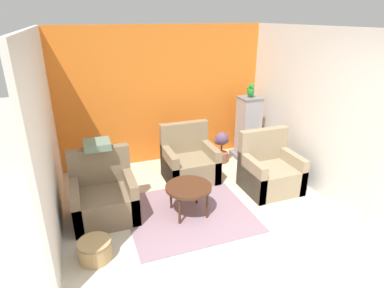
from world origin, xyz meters
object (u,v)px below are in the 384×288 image
armchair_left (104,198)px  potted_plant (222,146)px  coffee_table (189,189)px  armchair_right (270,172)px  parrot (251,91)px  wicker_basket (95,249)px  birdcage (248,129)px  armchair_middle (189,163)px

armchair_left → potted_plant: 2.59m
coffee_table → armchair_right: bearing=8.6°
parrot → potted_plant: size_ratio=0.44×
parrot → wicker_basket: bearing=-147.4°
potted_plant → wicker_basket: (-2.55, -1.96, -0.20)m
coffee_table → armchair_right: (1.49, 0.23, -0.10)m
birdcage → wicker_basket: bearing=-147.4°
armchair_left → parrot: bearing=21.6°
armchair_left → wicker_basket: (-0.21, -0.85, -0.17)m
parrot → armchair_right: bearing=-103.1°
wicker_basket → armchair_left: bearing=76.0°
armchair_left → parrot: 3.33m
armchair_middle → wicker_basket: 2.30m
armchair_middle → wicker_basket: bearing=-138.7°
coffee_table → potted_plant: (1.20, 1.46, -0.08)m
birdcage → potted_plant: bearing=-175.6°
wicker_basket → armchair_right: bearing=14.4°
parrot → potted_plant: 1.19m
parrot → wicker_basket: parrot is taller
armchair_left → birdcage: birdcage is taller
wicker_basket → coffee_table: bearing=20.4°
coffee_table → wicker_basket: (-1.35, -0.50, -0.27)m
coffee_table → armchair_left: (-1.14, 0.34, -0.10)m
birdcage → wicker_basket: birdcage is taller
potted_plant → armchair_right: bearing=-76.6°
parrot → armchair_left: bearing=-158.4°
wicker_basket → parrot: bearing=32.6°
coffee_table → potted_plant: potted_plant is taller
armchair_right → potted_plant: 1.27m
wicker_basket → armchair_middle: bearing=41.3°
potted_plant → wicker_basket: bearing=-142.4°
armchair_left → potted_plant: bearing=25.5°
coffee_table → potted_plant: 1.89m
armchair_left → parrot: parrot is taller
armchair_middle → parrot: bearing=19.4°
coffee_table → armchair_right: 1.51m
armchair_middle → armchair_left: bearing=-156.3°
coffee_table → armchair_middle: bearing=69.8°
birdcage → wicker_basket: (-3.14, -2.01, -0.46)m
armchair_right → armchair_middle: (-1.12, 0.78, 0.00)m
coffee_table → birdcage: bearing=40.0°
coffee_table → potted_plant: size_ratio=1.07×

